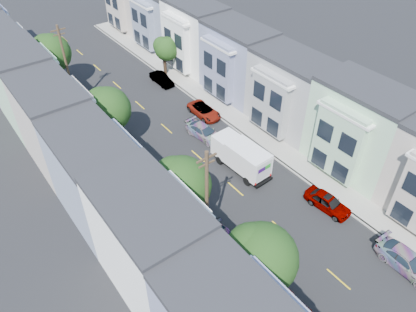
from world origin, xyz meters
TOP-DOWN VIEW (x-y plane):
  - ground at (0.00, 0.00)m, footprint 160.00×160.00m
  - road_slab at (0.00, 15.00)m, footprint 12.00×70.00m
  - curb_left at (-6.05, 15.00)m, footprint 0.30×70.00m
  - curb_right at (6.05, 15.00)m, footprint 0.30×70.00m
  - sidewalk_left at (-7.35, 15.00)m, footprint 2.60×70.00m
  - sidewalk_right at (7.35, 15.00)m, footprint 2.60×70.00m
  - centerline at (0.00, 15.00)m, footprint 0.12×70.00m
  - townhouse_row_left at (-11.15, 15.00)m, footprint 5.00×70.00m
  - townhouse_row_right at (11.15, 15.00)m, footprint 5.00×70.00m
  - tree_b at (-6.30, -3.68)m, footprint 4.70×4.70m
  - tree_c at (-6.30, 5.36)m, footprint 4.70×4.70m
  - tree_d at (-6.30, 18.15)m, footprint 4.48×4.48m
  - tree_e at (-6.30, 33.22)m, footprint 4.59×4.59m
  - tree_far_r at (6.90, 28.68)m, footprint 3.10×3.10m
  - utility_pole_near at (-6.30, 2.00)m, footprint 1.60×0.26m
  - utility_pole_far at (-6.30, 28.00)m, footprint 1.60×0.26m
  - fedex_truck at (2.20, 7.93)m, footprint 2.39×6.22m
  - lead_sedan at (2.44, 14.23)m, footprint 2.43×4.73m
  - parked_left_c at (-4.90, 0.96)m, footprint 2.02×4.51m
  - parked_left_d at (-4.90, 11.02)m, footprint 1.38×3.80m
  - parked_right_a at (4.90, -8.38)m, footprint 2.16×4.94m
  - parked_right_b at (4.90, -0.65)m, footprint 2.13×4.60m
  - parked_right_c at (4.90, 17.59)m, footprint 2.12×4.56m
  - parked_right_d at (4.90, 26.89)m, footprint 1.44×3.96m

SIDE VIEW (x-z plane):
  - ground at x=0.00m, z-range 0.00..0.00m
  - centerline at x=0.00m, z-range -0.01..0.01m
  - townhouse_row_left at x=-11.15m, z-range -4.25..4.25m
  - townhouse_row_right at x=11.15m, z-range -4.25..4.25m
  - road_slab at x=0.00m, z-range 0.00..0.02m
  - curb_left at x=-6.05m, z-range 0.00..0.15m
  - curb_right at x=6.05m, z-range 0.00..0.15m
  - sidewalk_left at x=-7.35m, z-range 0.00..0.15m
  - sidewalk_right at x=7.35m, z-range 0.00..0.15m
  - parked_left_d at x=-4.90m, z-range 0.00..1.26m
  - parked_right_c at x=4.90m, z-range 0.00..1.26m
  - parked_right_d at x=4.90m, z-range 0.00..1.31m
  - parked_left_c at x=-4.90m, z-range 0.00..1.34m
  - lead_sedan at x=2.44m, z-range 0.00..1.36m
  - parked_right_b at x=4.90m, z-range 0.00..1.45m
  - parked_right_a at x=4.90m, z-range 0.00..1.47m
  - fedex_truck at x=2.20m, z-range 0.17..3.16m
  - tree_far_r at x=6.90m, z-range 0.98..6.10m
  - tree_c at x=-6.30m, z-range 1.09..8.01m
  - tree_d at x=-6.30m, z-range 1.28..8.38m
  - tree_e at x=-6.30m, z-range 1.34..8.65m
  - tree_b at x=-6.30m, z-range 1.36..8.83m
  - utility_pole_near at x=-6.30m, z-range 0.15..10.15m
  - utility_pole_far at x=-6.30m, z-range 0.15..10.15m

